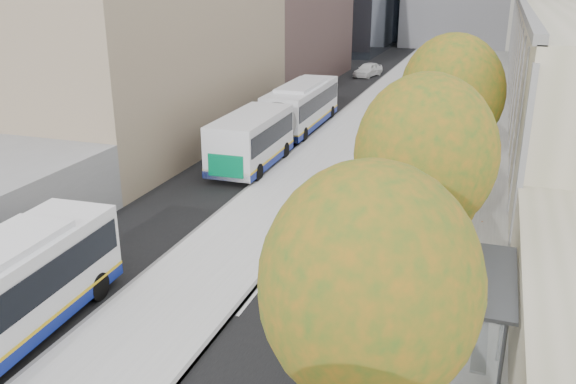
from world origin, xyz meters
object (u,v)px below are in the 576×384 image
at_px(bus_shelter, 486,291).
at_px(bus_far, 283,118).
at_px(cyclist, 323,316).
at_px(distant_car, 368,70).

xyz_separation_m(bus_shelter, bus_far, (-12.88, 20.20, -0.54)).
height_order(bus_shelter, bus_far, bus_far).
xyz_separation_m(cyclist, distant_car, (-8.89, 48.92, -0.04)).
height_order(bus_far, cyclist, bus_far).
bearing_deg(bus_shelter, distant_car, 105.35).
relative_size(bus_shelter, cyclist, 2.11).
relative_size(bus_far, distant_car, 4.20).
relative_size(cyclist, distant_car, 0.48).
relative_size(bus_far, cyclist, 8.69).
xyz_separation_m(bus_far, cyclist, (8.45, -20.59, -0.87)).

